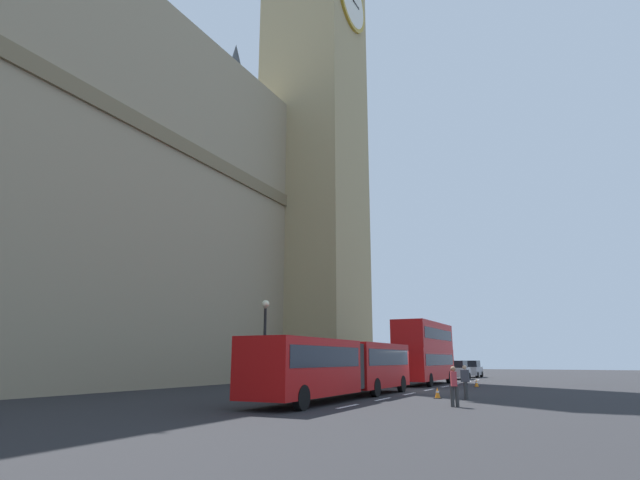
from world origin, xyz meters
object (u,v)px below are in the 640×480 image
sedan_lead (458,370)px  traffic_cone_west (437,393)px  articulated_bus (342,364)px  traffic_cone_middle (476,383)px  street_lamp (265,340)px  sedan_trailing (472,369)px  clock_tower (315,65)px  double_decker_bus (425,350)px  pedestrian_near_cones (454,385)px  pedestrian_by_kerb (465,381)px

sedan_lead → traffic_cone_west: (-26.98, -4.42, -0.63)m
articulated_bus → traffic_cone_west: bearing=-60.9°
traffic_cone_middle → traffic_cone_west: bearing=-179.3°
traffic_cone_west → street_lamp: (-2.86, 8.88, 2.77)m
sedan_trailing → sedan_lead: bearing=177.9°
sedan_lead → sedan_trailing: size_ratio=1.00×
clock_tower → sedan_lead: clock_tower is taller
clock_tower → double_decker_bus: bearing=-118.7°
double_decker_bus → clock_tower: bearing=61.3°
sedan_trailing → traffic_cone_west: size_ratio=7.59×
double_decker_bus → traffic_cone_middle: bearing=-112.4°
sedan_trailing → pedestrian_near_cones: sedan_trailing is taller
traffic_cone_west → street_lamp: 9.73m
articulated_bus → sedan_lead: 29.42m
double_decker_bus → pedestrian_by_kerb: size_ratio=5.90×
clock_tower → sedan_lead: bearing=-70.1°
traffic_cone_middle → sedan_trailing: bearing=10.9°
pedestrian_near_cones → clock_tower: bearing=37.4°
sedan_lead → traffic_cone_middle: 15.09m
sedan_lead → pedestrian_near_cones: 32.14m
double_decker_bus → pedestrian_by_kerb: (-14.40, -5.87, -1.80)m
traffic_cone_west → street_lamp: street_lamp is taller
clock_tower → articulated_bus: 44.92m
street_lamp → pedestrian_by_kerb: 10.94m
articulated_bus → traffic_cone_west: (2.43, -4.37, -1.46)m
double_decker_bus → street_lamp: street_lamp is taller
articulated_bus → street_lamp: (-0.43, 4.51, 1.31)m
clock_tower → traffic_cone_west: clock_tower is taller
pedestrian_near_cones → traffic_cone_middle: bearing=6.7°
double_decker_bus → sedan_lead: bearing=0.2°
double_decker_bus → pedestrian_near_cones: (-18.81, -6.23, -1.80)m
traffic_cone_west → articulated_bus: bearing=119.1°
double_decker_bus → traffic_cone_middle: (-1.74, -4.23, -2.43)m
sedan_trailing → traffic_cone_middle: bearing=-169.1°
sedan_lead → pedestrian_by_kerb: size_ratio=2.60×
street_lamp → clock_tower: bearing=20.9°
clock_tower → pedestrian_by_kerb: 46.58m
double_decker_bus → street_lamp: 17.71m
double_decker_bus → street_lamp: size_ratio=1.89×
pedestrian_near_cones → pedestrian_by_kerb: size_ratio=1.00×
street_lamp → pedestrian_near_cones: 11.07m
articulated_bus → pedestrian_near_cones: (-2.11, -6.23, -0.83)m
clock_tower → articulated_bus: (-24.37, -13.99, -35.05)m
double_decker_bus → sedan_lead: 12.84m
double_decker_bus → pedestrian_near_cones: double_decker_bus is taller
pedestrian_near_cones → pedestrian_by_kerb: 4.42m
double_decker_bus → traffic_cone_middle: 5.18m
clock_tower → sedan_lead: 38.83m
articulated_bus → traffic_cone_middle: size_ratio=27.59×
sedan_trailing → street_lamp: street_lamp is taller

